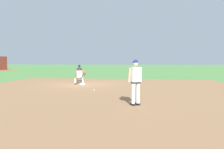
# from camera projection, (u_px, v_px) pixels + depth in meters

# --- Properties ---
(ground_plane) EXTENTS (160.00, 160.00, 0.00)m
(ground_plane) POSITION_uv_depth(u_px,v_px,m) (83.00, 84.00, 16.60)
(ground_plane) COLOR #518942
(infield_dirt_patch) EXTENTS (18.00, 18.00, 0.01)m
(infield_dirt_patch) POSITION_uv_depth(u_px,v_px,m) (101.00, 92.00, 12.72)
(infield_dirt_patch) COLOR #936B47
(infield_dirt_patch) RESTS_ON ground
(first_base_bag) EXTENTS (0.38, 0.38, 0.09)m
(first_base_bag) POSITION_uv_depth(u_px,v_px,m) (83.00, 84.00, 16.59)
(first_base_bag) COLOR white
(first_base_bag) RESTS_ON ground
(baseball) EXTENTS (0.07, 0.07, 0.07)m
(baseball) POSITION_uv_depth(u_px,v_px,m) (94.00, 90.00, 13.19)
(baseball) COLOR white
(baseball) RESTS_ON ground
(pitcher) EXTENTS (0.84, 0.58, 1.86)m
(pitcher) POSITION_uv_depth(u_px,v_px,m) (136.00, 79.00, 8.83)
(pitcher) COLOR black
(pitcher) RESTS_ON ground
(first_baseman) EXTENTS (0.82, 1.03, 1.34)m
(first_baseman) POSITION_uv_depth(u_px,v_px,m) (80.00, 75.00, 16.73)
(first_baseman) COLOR black
(first_baseman) RESTS_ON ground
(umpire) EXTENTS (0.61, 0.67, 1.46)m
(umpire) POSITION_uv_depth(u_px,v_px,m) (79.00, 73.00, 18.59)
(umpire) COLOR black
(umpire) RESTS_ON ground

